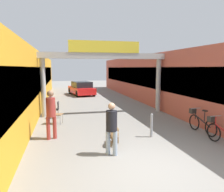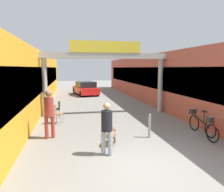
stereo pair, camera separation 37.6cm
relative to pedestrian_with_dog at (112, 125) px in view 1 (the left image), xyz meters
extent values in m
plane|color=gray|center=(0.94, -1.13, -0.93)|extent=(80.00, 80.00, 0.00)
cube|color=gold|center=(-4.16, 9.87, 0.88)|extent=(3.00, 26.00, 3.61)
cube|color=black|center=(-2.68, 9.87, 1.06)|extent=(0.04, 23.40, 1.45)
cube|color=#B25142|center=(6.04, 9.87, 0.88)|extent=(3.00, 26.00, 3.61)
cube|color=black|center=(4.56, 9.87, 1.06)|extent=(0.04, 23.40, 1.45)
cylinder|color=#B2B2B2|center=(-2.41, 5.96, 0.66)|extent=(0.28, 0.28, 3.18)
cylinder|color=#B2B2B2|center=(4.29, 5.96, 0.66)|extent=(0.28, 0.28, 3.18)
cube|color=#B2B2B2|center=(0.94, 5.96, 2.41)|extent=(7.40, 0.44, 0.32)
cube|color=yellow|center=(0.94, 5.76, 2.89)|extent=(3.96, 0.10, 0.64)
cylinder|color=#8C9EB2|center=(-0.10, 0.07, -0.55)|extent=(0.20, 0.20, 0.76)
cylinder|color=#8C9EB2|center=(0.10, -0.07, -0.55)|extent=(0.20, 0.20, 0.76)
cylinder|color=black|center=(0.00, 0.00, 0.14)|extent=(0.48, 0.48, 0.63)
sphere|color=tan|center=(0.00, 0.00, 0.60)|extent=(0.30, 0.30, 0.21)
cylinder|color=#99332D|center=(-1.97, 1.94, -0.50)|extent=(0.18, 0.18, 0.86)
cylinder|color=#99332D|center=(-1.74, 2.02, -0.50)|extent=(0.18, 0.18, 0.86)
cylinder|color=#99332D|center=(-1.86, 1.98, 0.29)|extent=(0.43, 0.43, 0.71)
sphere|color=#8C664C|center=(-1.86, 1.98, 0.79)|extent=(0.31, 0.31, 0.24)
ellipsoid|color=brown|center=(0.28, 0.81, -0.57)|extent=(0.55, 0.75, 0.28)
sphere|color=brown|center=(0.41, 1.09, -0.47)|extent=(0.31, 0.31, 0.23)
sphere|color=white|center=(0.37, 1.00, -0.58)|extent=(0.22, 0.22, 0.17)
cylinder|color=brown|center=(0.28, 1.03, -0.82)|extent=(0.09, 0.09, 0.22)
cylinder|color=brown|center=(0.45, 0.96, -0.82)|extent=(0.09, 0.09, 0.22)
cylinder|color=brown|center=(0.12, 0.65, -0.82)|extent=(0.09, 0.09, 0.22)
cylinder|color=brown|center=(0.29, 0.58, -0.82)|extent=(0.09, 0.09, 0.22)
torus|color=black|center=(3.90, 0.37, -0.59)|extent=(0.10, 0.67, 0.67)
cylinder|color=red|center=(3.90, 0.31, -0.21)|extent=(0.03, 0.03, 0.46)
cylinder|color=gray|center=(3.90, 0.31, 0.03)|extent=(0.46, 0.07, 0.03)
cube|color=#332D28|center=(3.89, 0.51, -0.13)|extent=(0.26, 0.22, 0.20)
torus|color=black|center=(4.10, 1.87, -0.59)|extent=(0.08, 0.67, 0.67)
torus|color=black|center=(4.15, 0.85, -0.59)|extent=(0.08, 0.67, 0.67)
cube|color=black|center=(4.13, 1.36, -0.41)|extent=(0.08, 0.94, 0.34)
cylinder|color=black|center=(4.13, 1.24, -0.19)|extent=(0.03, 0.03, 0.42)
cube|color=black|center=(4.13, 1.24, 0.03)|extent=(0.11, 0.22, 0.05)
cylinder|color=black|center=(4.10, 1.81, -0.21)|extent=(0.03, 0.03, 0.46)
cylinder|color=gray|center=(4.10, 1.81, 0.03)|extent=(0.46, 0.05, 0.03)
cube|color=#332D28|center=(4.09, 2.01, -0.13)|extent=(0.25, 0.21, 0.20)
cylinder|color=gray|center=(1.89, 1.35, -0.50)|extent=(0.10, 0.10, 0.85)
sphere|color=gray|center=(1.89, 1.35, -0.05)|extent=(0.10, 0.10, 0.10)
cylinder|color=gray|center=(-1.44, 4.31, -0.70)|extent=(0.04, 0.04, 0.45)
cylinder|color=gray|center=(-1.56, 3.99, -0.70)|extent=(0.04, 0.04, 0.45)
cylinder|color=gray|center=(-1.76, 4.42, -0.70)|extent=(0.04, 0.04, 0.45)
cylinder|color=gray|center=(-1.88, 4.10, -0.70)|extent=(0.04, 0.04, 0.45)
cube|color=olive|center=(-1.66, 4.20, -0.46)|extent=(0.51, 0.51, 0.04)
cube|color=olive|center=(-1.83, 4.27, -0.24)|extent=(0.17, 0.39, 0.40)
cylinder|color=gray|center=(-2.01, 5.33, -0.70)|extent=(0.03, 0.03, 0.45)
cylinder|color=gray|center=(-1.99, 5.67, -0.70)|extent=(0.03, 0.03, 0.45)
cylinder|color=gray|center=(-1.68, 5.30, -0.70)|extent=(0.03, 0.03, 0.45)
cylinder|color=gray|center=(-1.65, 5.64, -0.70)|extent=(0.03, 0.03, 0.45)
cube|color=black|center=(-1.83, 5.48, -0.46)|extent=(0.43, 0.43, 0.04)
cube|color=black|center=(-1.65, 5.47, -0.24)|extent=(0.07, 0.40, 0.40)
cube|color=red|center=(0.45, 15.24, -0.45)|extent=(2.46, 4.25, 0.60)
cube|color=#1E2328|center=(0.48, 15.09, 0.13)|extent=(1.95, 2.45, 0.55)
cylinder|color=black|center=(-0.60, 16.52, -0.63)|extent=(0.31, 0.63, 0.60)
cylinder|color=black|center=(0.97, 16.81, -0.63)|extent=(0.31, 0.63, 0.60)
cylinder|color=black|center=(-0.06, 13.67, -0.63)|extent=(0.31, 0.63, 0.60)
cylinder|color=black|center=(1.50, 13.96, -0.63)|extent=(0.31, 0.63, 0.60)
camera|label=1|loc=(-1.45, -6.29, 1.74)|focal=35.00mm
camera|label=2|loc=(-1.08, -6.37, 1.74)|focal=35.00mm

